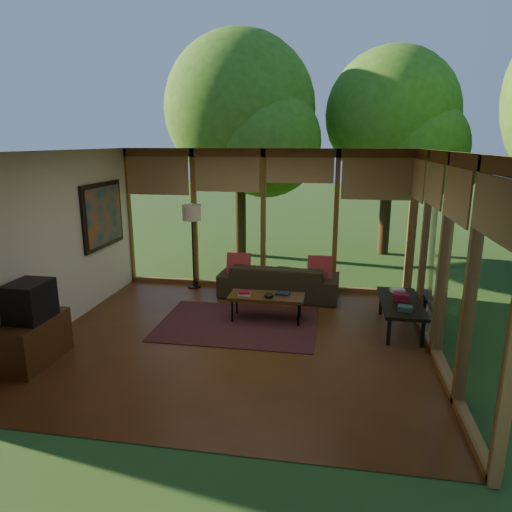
% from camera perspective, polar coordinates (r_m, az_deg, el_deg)
% --- Properties ---
extents(floor, '(5.50, 5.50, 0.00)m').
position_cam_1_polar(floor, '(6.81, -2.42, -10.36)').
color(floor, brown).
rests_on(floor, ground).
extents(ceiling, '(5.50, 5.50, 0.00)m').
position_cam_1_polar(ceiling, '(6.20, -2.68, 12.98)').
color(ceiling, white).
rests_on(ceiling, ground).
extents(wall_left, '(0.04, 5.00, 2.70)m').
position_cam_1_polar(wall_left, '(7.45, -23.71, 1.52)').
color(wall_left, silver).
rests_on(wall_left, ground).
extents(wall_front, '(5.50, 0.04, 2.70)m').
position_cam_1_polar(wall_front, '(4.07, -10.04, -7.33)').
color(wall_front, silver).
rests_on(wall_front, ground).
extents(window_wall_back, '(5.50, 0.12, 2.70)m').
position_cam_1_polar(window_wall_back, '(8.78, 0.91, 4.48)').
color(window_wall_back, brown).
rests_on(window_wall_back, ground).
extents(window_wall_right, '(0.12, 5.00, 2.70)m').
position_cam_1_polar(window_wall_right, '(6.40, 22.31, -0.27)').
color(window_wall_right, brown).
rests_on(window_wall_right, ground).
extents(tree_nw, '(3.61, 3.61, 5.38)m').
position_cam_1_polar(tree_nw, '(11.50, -2.02, 17.82)').
color(tree_nw, '#3B2715').
rests_on(tree_nw, ground).
extents(tree_ne, '(3.19, 3.19, 5.05)m').
position_cam_1_polar(tree_ne, '(12.05, 16.59, 16.52)').
color(tree_ne, '#3B2715').
rests_on(tree_ne, ground).
extents(rug, '(2.48, 1.76, 0.01)m').
position_cam_1_polar(rug, '(7.33, -2.27, -8.49)').
color(rug, maroon).
rests_on(rug, floor).
extents(sofa, '(2.22, 0.97, 0.64)m').
position_cam_1_polar(sofa, '(8.49, 2.86, -3.04)').
color(sofa, '#332C19').
rests_on(sofa, floor).
extents(pillow_left, '(0.43, 0.23, 0.45)m').
position_cam_1_polar(pillow_left, '(8.48, -2.19, -1.11)').
color(pillow_left, maroon).
rests_on(pillow_left, sofa).
extents(pillow_right, '(0.44, 0.23, 0.46)m').
position_cam_1_polar(pillow_right, '(8.31, 7.99, -1.52)').
color(pillow_right, maroon).
rests_on(pillow_right, sofa).
extents(ct_book_lower, '(0.22, 0.17, 0.03)m').
position_cam_1_polar(ct_book_lower, '(7.36, -1.43, -4.78)').
color(ct_book_lower, beige).
rests_on(ct_book_lower, coffee_table).
extents(ct_book_upper, '(0.21, 0.17, 0.03)m').
position_cam_1_polar(ct_book_upper, '(7.35, -1.43, -4.55)').
color(ct_book_upper, maroon).
rests_on(ct_book_upper, coffee_table).
extents(ct_book_side, '(0.23, 0.18, 0.03)m').
position_cam_1_polar(ct_book_side, '(7.39, 3.35, -4.69)').
color(ct_book_side, '#151E30').
rests_on(ct_book_side, coffee_table).
extents(ct_bowl, '(0.16, 0.16, 0.07)m').
position_cam_1_polar(ct_bowl, '(7.24, 1.61, -4.92)').
color(ct_bowl, black).
rests_on(ct_bowl, coffee_table).
extents(media_cabinet, '(0.50, 1.00, 0.60)m').
position_cam_1_polar(media_cabinet, '(6.71, -26.07, -9.49)').
color(media_cabinet, '#523116').
rests_on(media_cabinet, floor).
extents(television, '(0.45, 0.55, 0.50)m').
position_cam_1_polar(television, '(6.51, -26.45, -5.05)').
color(television, black).
rests_on(television, media_cabinet).
extents(console_book_a, '(0.23, 0.18, 0.07)m').
position_cam_1_polar(console_book_a, '(6.94, 18.15, -6.24)').
color(console_book_a, '#30554F').
rests_on(console_book_a, side_console).
extents(console_book_b, '(0.26, 0.20, 0.11)m').
position_cam_1_polar(console_book_b, '(7.35, 17.67, -4.91)').
color(console_book_b, maroon).
rests_on(console_book_b, side_console).
extents(console_book_c, '(0.25, 0.21, 0.06)m').
position_cam_1_polar(console_book_c, '(7.74, 17.28, -4.13)').
color(console_book_c, beige).
rests_on(console_book_c, side_console).
extents(floor_lamp, '(0.36, 0.36, 1.65)m').
position_cam_1_polar(floor_lamp, '(8.87, -8.04, 4.80)').
color(floor_lamp, black).
rests_on(floor_lamp, floor).
extents(coffee_table, '(1.20, 0.50, 0.43)m').
position_cam_1_polar(coffee_table, '(7.36, 1.33, -5.16)').
color(coffee_table, '#523116').
rests_on(coffee_table, floor).
extents(side_console, '(0.60, 1.40, 0.46)m').
position_cam_1_polar(side_console, '(7.34, 17.67, -5.76)').
color(side_console, black).
rests_on(side_console, floor).
extents(wall_painting, '(0.06, 1.35, 1.15)m').
position_cam_1_polar(wall_painting, '(8.58, -18.57, 4.86)').
color(wall_painting, black).
rests_on(wall_painting, wall_left).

